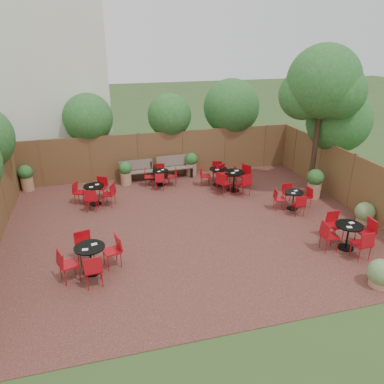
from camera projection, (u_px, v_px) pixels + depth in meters
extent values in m
plane|color=#354F23|center=(191.00, 226.00, 12.58)|extent=(80.00, 80.00, 0.00)
cube|color=#3E1E19|center=(191.00, 225.00, 12.57)|extent=(12.00, 10.00, 0.02)
cube|color=brown|center=(162.00, 154.00, 16.63)|extent=(12.00, 0.08, 2.00)
cube|color=brown|center=(351.00, 181.00, 13.63)|extent=(0.08, 10.00, 2.00)
cube|color=silver|center=(50.00, 80.00, 17.05)|extent=(5.00, 4.00, 8.00)
sphere|color=#1F581C|center=(88.00, 118.00, 15.90)|extent=(2.10, 2.10, 2.10)
sphere|color=#1F581C|center=(169.00, 115.00, 16.67)|extent=(1.94, 1.94, 1.94)
sphere|color=#1F581C|center=(231.00, 107.00, 17.50)|extent=(2.60, 2.60, 2.60)
sphere|color=#1F581C|center=(339.00, 120.00, 14.87)|extent=(2.54, 2.54, 2.54)
cylinder|color=black|center=(316.00, 137.00, 14.30)|extent=(0.26, 0.26, 4.55)
sphere|color=#1F581C|center=(324.00, 82.00, 13.51)|extent=(2.66, 2.66, 2.66)
sphere|color=#1F581C|center=(304.00, 95.00, 13.94)|extent=(1.86, 1.86, 1.86)
sphere|color=#1F581C|center=(339.00, 92.00, 13.37)|extent=(1.94, 1.94, 1.94)
cube|color=brown|center=(137.00, 172.00, 16.16)|extent=(1.47, 0.50, 0.05)
cube|color=brown|center=(136.00, 165.00, 16.23)|extent=(1.46, 0.17, 0.44)
cube|color=black|center=(122.00, 178.00, 16.09)|extent=(0.08, 0.44, 0.39)
cube|color=black|center=(152.00, 175.00, 16.41)|extent=(0.08, 0.44, 0.39)
cube|color=brown|center=(175.00, 168.00, 16.55)|extent=(1.61, 0.60, 0.05)
cube|color=brown|center=(174.00, 160.00, 16.63)|extent=(1.58, 0.24, 0.48)
cube|color=black|center=(159.00, 174.00, 16.48)|extent=(0.10, 0.48, 0.42)
cube|color=black|center=(190.00, 172.00, 16.82)|extent=(0.10, 0.48, 0.42)
cylinder|color=black|center=(345.00, 248.00, 11.21)|extent=(0.46, 0.46, 0.03)
cylinder|color=black|center=(347.00, 237.00, 11.07)|extent=(0.05, 0.05, 0.73)
cylinder|color=black|center=(350.00, 225.00, 10.92)|extent=(0.80, 0.80, 0.03)
cube|color=white|center=(352.00, 223.00, 11.02)|extent=(0.15, 0.11, 0.02)
cube|color=white|center=(349.00, 227.00, 10.78)|extent=(0.15, 0.11, 0.02)
cylinder|color=black|center=(292.00, 208.00, 13.73)|extent=(0.40, 0.40, 0.03)
cylinder|color=black|center=(293.00, 201.00, 13.60)|extent=(0.05, 0.05, 0.63)
cylinder|color=black|center=(294.00, 192.00, 13.48)|extent=(0.68, 0.68, 0.03)
cube|color=white|center=(296.00, 191.00, 13.56)|extent=(0.14, 0.10, 0.01)
cube|color=white|center=(293.00, 193.00, 13.35)|extent=(0.14, 0.10, 0.01)
cylinder|color=black|center=(218.00, 185.00, 15.88)|extent=(0.43, 0.43, 0.03)
cylinder|color=black|center=(218.00, 177.00, 15.74)|extent=(0.05, 0.05, 0.69)
cylinder|color=black|center=(218.00, 169.00, 15.61)|extent=(0.75, 0.75, 0.03)
cube|color=white|center=(221.00, 168.00, 15.70)|extent=(0.15, 0.12, 0.01)
cube|color=white|center=(217.00, 170.00, 15.47)|extent=(0.15, 0.12, 0.01)
cylinder|color=black|center=(96.00, 204.00, 14.11)|extent=(0.44, 0.44, 0.03)
cylinder|color=black|center=(95.00, 195.00, 13.97)|extent=(0.05, 0.05, 0.70)
cylinder|color=black|center=(94.00, 186.00, 13.83)|extent=(0.76, 0.76, 0.03)
cube|color=white|center=(97.00, 184.00, 13.92)|extent=(0.17, 0.14, 0.01)
cube|color=white|center=(91.00, 187.00, 13.69)|extent=(0.17, 0.14, 0.01)
cylinder|color=black|center=(161.00, 185.00, 15.87)|extent=(0.39, 0.39, 0.03)
cylinder|color=black|center=(161.00, 178.00, 15.75)|extent=(0.04, 0.04, 0.62)
cylinder|color=black|center=(160.00, 171.00, 15.62)|extent=(0.67, 0.67, 0.03)
cube|color=white|center=(163.00, 170.00, 15.70)|extent=(0.15, 0.12, 0.01)
cube|color=white|center=(159.00, 171.00, 15.50)|extent=(0.15, 0.12, 0.01)
cylinder|color=black|center=(233.00, 190.00, 15.35)|extent=(0.48, 0.48, 0.03)
cylinder|color=black|center=(234.00, 181.00, 15.20)|extent=(0.05, 0.05, 0.76)
cylinder|color=black|center=(234.00, 172.00, 15.05)|extent=(0.82, 0.82, 0.03)
cube|color=white|center=(237.00, 171.00, 15.15)|extent=(0.18, 0.16, 0.02)
cube|color=white|center=(233.00, 173.00, 14.90)|extent=(0.18, 0.16, 0.02)
cylinder|color=black|center=(92.00, 272.00, 10.08)|extent=(0.47, 0.47, 0.03)
cylinder|color=black|center=(91.00, 260.00, 9.93)|extent=(0.05, 0.05, 0.74)
cylinder|color=black|center=(89.00, 247.00, 9.79)|extent=(0.80, 0.80, 0.03)
cube|color=white|center=(94.00, 244.00, 9.88)|extent=(0.17, 0.14, 0.02)
cube|color=white|center=(85.00, 250.00, 9.64)|extent=(0.17, 0.14, 0.02)
cylinder|color=#A17150|center=(126.00, 179.00, 15.88)|extent=(0.45, 0.45, 0.52)
sphere|color=#1F581C|center=(125.00, 168.00, 15.70)|extent=(0.54, 0.54, 0.54)
cylinder|color=#A17150|center=(191.00, 169.00, 16.95)|extent=(0.47, 0.47, 0.54)
sphere|color=#1F581C|center=(191.00, 159.00, 16.76)|extent=(0.57, 0.57, 0.57)
cylinder|color=#A17150|center=(27.00, 184.00, 15.28)|extent=(0.49, 0.49, 0.56)
sphere|color=#1F581C|center=(25.00, 172.00, 15.08)|extent=(0.59, 0.59, 0.59)
cylinder|color=#A17150|center=(314.00, 190.00, 14.59)|extent=(0.52, 0.52, 0.60)
sphere|color=#1F581C|center=(315.00, 177.00, 14.38)|extent=(0.63, 0.63, 0.63)
cylinder|color=#A17150|center=(379.00, 282.00, 9.51)|extent=(0.49, 0.49, 0.22)
sphere|color=#5B7E41|center=(381.00, 272.00, 9.40)|extent=(0.67, 0.67, 0.67)
cylinder|color=#A17150|center=(364.00, 219.00, 12.72)|extent=(0.49, 0.49, 0.22)
sphere|color=#5B7E41|center=(365.00, 212.00, 12.62)|extent=(0.67, 0.67, 0.67)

